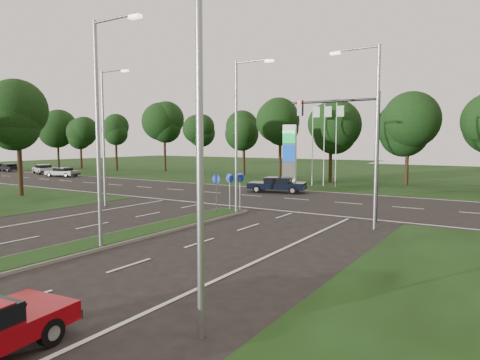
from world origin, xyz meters
The scene contains 17 objects.
verge_far centered at (0.00, 55.00, 0.00)m, with size 160.00×50.00×0.02m, color black.
cross_road centered at (0.00, 24.00, 0.00)m, with size 160.00×12.00×0.02m, color black.
median_kerb centered at (0.00, 4.00, 0.06)m, with size 2.00×26.00×0.12m, color slate.
streetlight_median_near centered at (1.00, 6.00, 5.08)m, with size 2.53×0.22×9.00m.
streetlight_median_far centered at (1.00, 16.00, 5.08)m, with size 2.53×0.22×9.00m.
streetlight_left_far centered at (-8.30, 14.00, 5.08)m, with size 2.53×0.22×9.00m.
streetlight_right_far centered at (8.80, 16.00, 5.08)m, with size 2.53×0.22×9.00m.
streetlight_right_near centered at (8.80, 2.00, 5.08)m, with size 2.53×0.22×9.00m.
traffic_signal centered at (7.19, 18.00, 4.65)m, with size 5.10×0.42×7.00m.
median_signs centered at (0.00, 16.40, 1.71)m, with size 1.16×1.76×2.38m.
gas_pylon centered at (-3.79, 33.05, 3.20)m, with size 5.80×1.26×8.00m.
tree_left_far centered at (-17.90, 13.93, 6.11)m, with size 5.20×5.20×8.86m.
treeline_far centered at (0.10, 39.93, 6.83)m, with size 6.00×6.00×9.90m.
navy_sedan centered at (-2.20, 26.99, 0.71)m, with size 5.13×3.10×1.32m.
far_car_a centered at (-32.13, 27.22, 0.62)m, with size 4.30×2.55×1.16m.
far_car_b centered at (-38.83, 28.99, 0.67)m, with size 4.74×3.21×1.26m.
far_car_c centered at (-47.31, 29.00, 0.60)m, with size 3.96×1.87×1.12m.
Camera 1 is at (14.66, -5.25, 4.34)m, focal length 32.00 mm.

